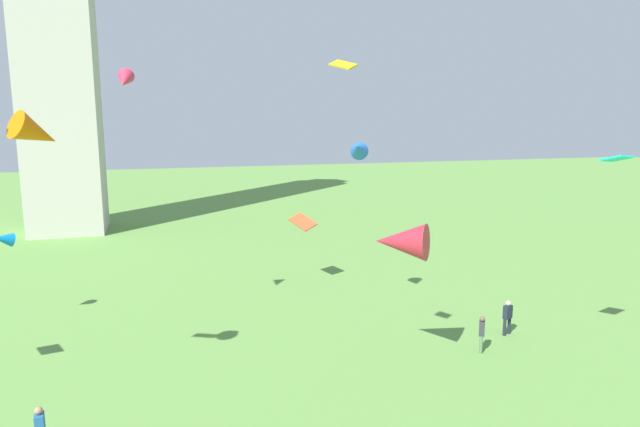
% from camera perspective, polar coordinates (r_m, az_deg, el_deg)
% --- Properties ---
extents(person_0, '(0.54, 0.42, 1.82)m').
position_cam_1_polar(person_0, '(30.43, 18.71, -9.90)').
color(person_0, '#1E2333').
rests_on(person_0, ground_plane).
extents(person_4, '(0.47, 0.53, 1.77)m').
position_cam_1_polar(person_4, '(27.99, 16.28, -11.59)').
color(person_4, '#51754C').
rests_on(person_4, ground_plane).
extents(kite_flying_1, '(1.56, 1.32, 0.41)m').
position_cam_1_polar(kite_flying_1, '(26.34, 28.18, 5.00)').
color(kite_flying_1, '#12D5C3').
extents(kite_flying_2, '(0.95, 1.39, 1.17)m').
position_cam_1_polar(kite_flying_2, '(27.58, -19.46, 12.75)').
color(kite_flying_2, '#D12C49').
extents(kite_flying_3, '(2.75, 2.63, 1.68)m').
position_cam_1_polar(kite_flying_3, '(23.60, 8.27, -2.88)').
color(kite_flying_3, '#B32333').
extents(kite_flying_4, '(2.01, 1.87, 1.54)m').
position_cam_1_polar(kite_flying_4, '(21.22, -27.12, 7.36)').
color(kite_flying_4, orange).
extents(kite_flying_5, '(0.99, 0.96, 0.44)m').
position_cam_1_polar(kite_flying_5, '(19.84, 2.39, 15.03)').
color(kite_flying_5, gold).
extents(kite_flying_6, '(1.79, 1.76, 1.01)m').
position_cam_1_polar(kite_flying_6, '(36.45, -1.78, -0.86)').
color(kite_flying_6, '#E64D27').
extents(kite_flying_7, '(1.38, 1.25, 0.98)m').
position_cam_1_polar(kite_flying_7, '(33.15, -29.85, -2.27)').
color(kite_flying_7, '#096CBB').
extents(kite_flying_8, '(1.54, 1.80, 1.26)m').
position_cam_1_polar(kite_flying_8, '(28.92, 3.94, 6.65)').
color(kite_flying_8, blue).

